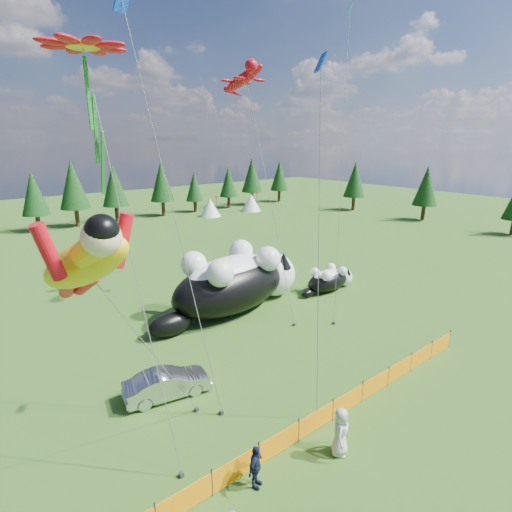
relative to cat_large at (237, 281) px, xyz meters
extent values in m
plane|color=#11370A|center=(-4.65, -8.94, -2.12)|extent=(160.00, 160.00, 0.00)
cylinder|color=#262626|center=(-9.65, -11.94, -1.57)|extent=(0.06, 0.06, 1.10)
cylinder|color=#262626|center=(-7.65, -11.94, -1.57)|extent=(0.06, 0.06, 1.10)
cylinder|color=#262626|center=(-5.65, -11.94, -1.57)|extent=(0.06, 0.06, 1.10)
cylinder|color=#262626|center=(-3.65, -11.94, -1.57)|extent=(0.06, 0.06, 1.10)
cylinder|color=#262626|center=(-1.65, -11.94, -1.57)|extent=(0.06, 0.06, 1.10)
cylinder|color=#262626|center=(0.35, -11.94, -1.57)|extent=(0.06, 0.06, 1.10)
cylinder|color=#262626|center=(2.35, -11.94, -1.57)|extent=(0.06, 0.06, 1.10)
cylinder|color=#262626|center=(4.35, -11.94, -1.57)|extent=(0.06, 0.06, 1.10)
cylinder|color=#262626|center=(6.35, -11.94, -1.57)|extent=(0.06, 0.06, 1.10)
cube|color=orange|center=(-10.65, -11.94, -1.62)|extent=(2.00, 0.04, 0.90)
cube|color=orange|center=(-8.65, -11.94, -1.62)|extent=(2.00, 0.04, 0.90)
cube|color=orange|center=(-6.65, -11.94, -1.62)|extent=(2.00, 0.04, 0.90)
cube|color=orange|center=(-4.65, -11.94, -1.62)|extent=(2.00, 0.04, 0.90)
cube|color=orange|center=(-2.65, -11.94, -1.62)|extent=(2.00, 0.04, 0.90)
cube|color=orange|center=(-0.65, -11.94, -1.62)|extent=(2.00, 0.04, 0.90)
cube|color=orange|center=(1.35, -11.94, -1.62)|extent=(2.00, 0.04, 0.90)
cube|color=orange|center=(3.35, -11.94, -1.62)|extent=(2.00, 0.04, 0.90)
cube|color=orange|center=(5.35, -11.94, -1.62)|extent=(2.00, 0.04, 0.90)
ellipsoid|color=black|center=(-0.53, -0.07, -0.27)|extent=(9.73, 5.44, 3.70)
ellipsoid|color=white|center=(-0.53, -0.07, 0.66)|extent=(7.33, 3.93, 2.26)
sphere|color=white|center=(3.76, 0.47, -0.47)|extent=(3.29, 3.29, 3.29)
sphere|color=#F45F7A|center=(5.15, 0.64, -0.47)|extent=(0.46, 0.46, 0.46)
ellipsoid|color=black|center=(-5.43, -0.68, -1.40)|extent=(3.04, 1.79, 1.44)
cone|color=black|center=(3.88, -0.51, 0.84)|extent=(1.15, 1.15, 1.15)
cone|color=black|center=(3.63, 1.45, 0.84)|extent=(1.15, 1.15, 1.15)
sphere|color=white|center=(1.55, 1.54, 1.48)|extent=(1.73, 1.73, 1.73)
sphere|color=white|center=(1.88, -1.11, 1.48)|extent=(1.73, 1.73, 1.73)
sphere|color=white|center=(-2.74, 1.01, 1.48)|extent=(1.73, 1.73, 1.73)
sphere|color=white|center=(-2.41, -1.65, 1.48)|extent=(1.73, 1.73, 1.73)
ellipsoid|color=black|center=(7.65, -1.58, -1.31)|extent=(4.05, 1.91, 1.62)
ellipsoid|color=white|center=(7.65, -1.58, -0.91)|extent=(3.06, 1.36, 0.99)
sphere|color=white|center=(9.54, -1.57, -1.40)|extent=(1.44, 1.44, 1.44)
sphere|color=#F45F7A|center=(10.15, -1.56, -1.40)|extent=(0.20, 0.20, 0.20)
ellipsoid|color=black|center=(5.50, -1.59, -1.81)|extent=(1.26, 0.64, 0.63)
cone|color=black|center=(9.54, -2.00, -0.83)|extent=(0.50, 0.50, 0.50)
cone|color=black|center=(9.53, -1.14, -0.83)|extent=(0.50, 0.50, 0.50)
sphere|color=white|center=(8.64, -0.99, -0.55)|extent=(0.75, 0.75, 0.75)
sphere|color=white|center=(8.64, -2.15, -0.55)|extent=(0.75, 0.75, 0.75)
sphere|color=white|center=(6.75, -1.00, -0.55)|extent=(0.75, 0.75, 0.75)
sphere|color=white|center=(6.76, -2.17, -0.55)|extent=(0.75, 0.75, 0.75)
imported|color=silver|center=(-8.33, -6.05, -1.47)|extent=(4.13, 2.10, 1.30)
imported|color=#141C37|center=(-8.27, -12.54, -1.31)|extent=(1.07, 0.87, 1.63)
imported|color=beige|center=(-4.85, -13.34, -1.15)|extent=(1.13, 1.04, 1.94)
cylinder|color=#595959|center=(-9.95, -8.49, 1.94)|extent=(0.03, 0.03, 8.97)
cube|color=#262626|center=(-7.85, -7.83, -2.04)|extent=(0.15, 0.15, 0.16)
cylinder|color=#595959|center=(2.20, -0.62, 5.72)|extent=(0.03, 0.03, 17.26)
cube|color=#262626|center=(1.32, -4.42, -2.04)|extent=(0.15, 0.15, 0.16)
cylinder|color=#595959|center=(-10.30, -8.41, 5.18)|extent=(0.03, 0.03, 14.96)
cube|color=#262626|center=(-10.08, -10.60, -2.04)|extent=(0.15, 0.15, 0.16)
cube|color=#188723|center=(-10.51, -6.21, 9.68)|extent=(0.21, 0.21, 4.66)
cylinder|color=#595959|center=(-7.69, -6.48, 6.25)|extent=(0.03, 0.03, 17.07)
cube|color=#262626|center=(-7.11, -8.68, -2.04)|extent=(0.15, 0.15, 0.16)
cylinder|color=#595959|center=(6.24, -3.46, 7.96)|extent=(0.03, 0.03, 21.18)
cube|color=#262626|center=(3.47, -5.87, -2.04)|extent=(0.15, 0.15, 0.16)
cylinder|color=#595959|center=(-3.66, -10.76, 5.05)|extent=(0.03, 0.03, 14.13)
cube|color=#262626|center=(-4.07, -11.44, -2.04)|extent=(0.15, 0.15, 0.16)
camera|label=1|loc=(-15.07, -21.12, 9.36)|focal=28.00mm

